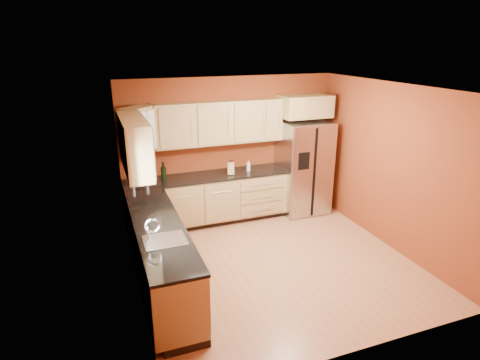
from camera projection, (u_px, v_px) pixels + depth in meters
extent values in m
plane|color=#AF6A43|center=(273.00, 262.00, 6.11)|extent=(4.00, 4.00, 0.00)
plane|color=silver|center=(279.00, 88.00, 5.25)|extent=(4.00, 4.00, 0.00)
cube|color=maroon|center=(230.00, 148.00, 7.45)|extent=(4.00, 0.04, 2.60)
cube|color=maroon|center=(363.00, 246.00, 3.91)|extent=(4.00, 0.04, 2.60)
cube|color=maroon|center=(131.00, 200.00, 5.02)|extent=(0.04, 4.00, 2.60)
cube|color=maroon|center=(391.00, 167.00, 6.33)|extent=(0.04, 4.00, 2.60)
cube|color=#9E844D|center=(207.00, 200.00, 7.29)|extent=(2.90, 0.60, 0.88)
cube|color=#9E844D|center=(160.00, 256.00, 5.40)|extent=(0.60, 2.80, 0.88)
cube|color=black|center=(207.00, 177.00, 7.13)|extent=(2.90, 0.62, 0.04)
cube|color=black|center=(158.00, 225.00, 5.26)|extent=(0.62, 2.80, 0.04)
cube|color=#9E844D|center=(220.00, 123.00, 7.05)|extent=(2.30, 0.33, 0.75)
cube|color=#9E844D|center=(135.00, 145.00, 5.55)|extent=(0.33, 1.35, 0.75)
cube|color=#9E844D|center=(138.00, 130.00, 6.44)|extent=(0.67, 0.67, 0.75)
cube|color=#9E844D|center=(304.00, 106.00, 7.38)|extent=(0.92, 0.60, 0.40)
cube|color=silver|center=(303.00, 167.00, 7.69)|extent=(0.90, 0.75, 1.78)
cube|color=white|center=(136.00, 195.00, 4.50)|extent=(0.03, 0.90, 1.00)
cylinder|color=silver|center=(146.00, 178.00, 6.70)|extent=(0.12, 0.12, 0.19)
cylinder|color=silver|center=(131.00, 178.00, 6.65)|extent=(0.15, 0.15, 0.21)
cube|color=tan|center=(231.00, 168.00, 7.15)|extent=(0.13, 0.12, 0.22)
cylinder|color=white|center=(248.00, 166.00, 7.33)|extent=(0.08, 0.08, 0.20)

